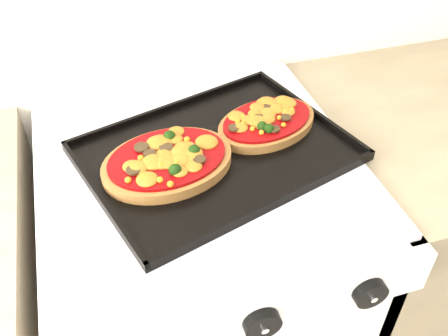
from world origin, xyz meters
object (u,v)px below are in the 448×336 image
object	(u,v)px
pizza_left	(167,160)
baking_tray	(216,151)
stove	(205,299)
pizza_right	(267,122)

from	to	relation	value
pizza_left	baking_tray	bearing A→B (deg)	11.20
baking_tray	pizza_left	size ratio (longest dim) A/B	1.97
stove	pizza_right	bearing A→B (deg)	14.91
stove	pizza_right	distance (m)	0.50
pizza_right	stove	bearing A→B (deg)	-165.09
pizza_left	stove	bearing A→B (deg)	17.77
baking_tray	pizza_left	xyz separation A→B (m)	(-0.10, -0.02, 0.02)
stove	baking_tray	world-z (taller)	baking_tray
baking_tray	pizza_left	world-z (taller)	pizza_left
stove	pizza_left	size ratio (longest dim) A/B	3.79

